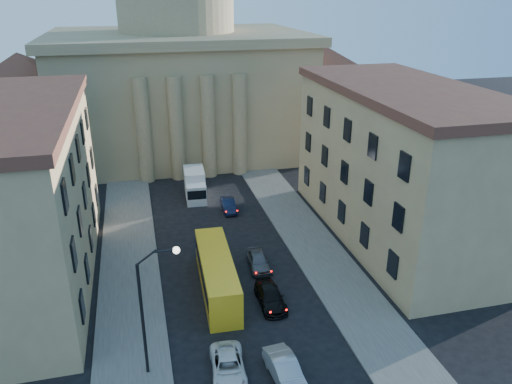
% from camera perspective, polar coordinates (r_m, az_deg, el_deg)
% --- Properties ---
extents(sidewalk_left, '(5.00, 60.00, 0.15)m').
position_cam_1_polar(sidewalk_left, '(42.51, -14.19, -10.69)').
color(sidewalk_left, '#53504C').
rests_on(sidewalk_left, ground).
extents(sidewalk_right, '(5.00, 60.00, 0.15)m').
position_cam_1_polar(sidewalk_right, '(45.15, 8.05, -8.07)').
color(sidewalk_right, '#53504C').
rests_on(sidewalk_right, ground).
extents(church, '(68.02, 28.76, 36.60)m').
position_cam_1_polar(church, '(74.49, -8.72, 13.70)').
color(church, '#887954').
rests_on(church, ground).
extents(building_left, '(11.60, 26.60, 14.70)m').
position_cam_1_polar(building_left, '(43.95, -26.27, -0.50)').
color(building_left, tan).
rests_on(building_left, ground).
extents(building_right, '(11.60, 26.60, 14.70)m').
position_cam_1_polar(building_right, '(48.93, 16.11, 3.18)').
color(building_right, tan).
rests_on(building_right, ground).
extents(street_lamp, '(2.62, 0.44, 8.83)m').
position_cam_1_polar(street_lamp, '(31.25, -12.02, -12.23)').
color(street_lamp, black).
rests_on(street_lamp, ground).
extents(car_right_near, '(1.94, 4.56, 1.46)m').
position_cam_1_polar(car_right_near, '(32.93, 3.36, -19.70)').
color(car_right_near, '#999CA0').
rests_on(car_right_near, ground).
extents(car_left_mid, '(2.50, 4.74, 1.27)m').
position_cam_1_polar(car_left_mid, '(33.32, -3.20, -19.31)').
color(car_left_mid, silver).
rests_on(car_left_mid, ground).
extents(car_right_mid, '(1.87, 4.56, 1.32)m').
position_cam_1_polar(car_right_mid, '(39.33, 1.64, -11.86)').
color(car_right_mid, black).
rests_on(car_right_mid, ground).
extents(car_right_far, '(1.88, 4.19, 1.40)m').
position_cam_1_polar(car_right_far, '(43.90, 0.24, -7.83)').
color(car_right_far, '#55565B').
rests_on(car_right_far, ground).
extents(car_right_distant, '(1.49, 4.00, 1.31)m').
position_cam_1_polar(car_right_distant, '(54.77, -3.20, -1.49)').
color(car_right_distant, black).
rests_on(car_right_distant, ground).
extents(city_bus, '(2.90, 10.81, 3.02)m').
position_cam_1_polar(city_bus, '(40.47, -4.50, -9.22)').
color(city_bus, yellow).
rests_on(city_bus, ground).
extents(box_truck, '(2.56, 5.82, 3.13)m').
position_cam_1_polar(box_truck, '(58.32, -6.98, 0.78)').
color(box_truck, silver).
rests_on(box_truck, ground).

